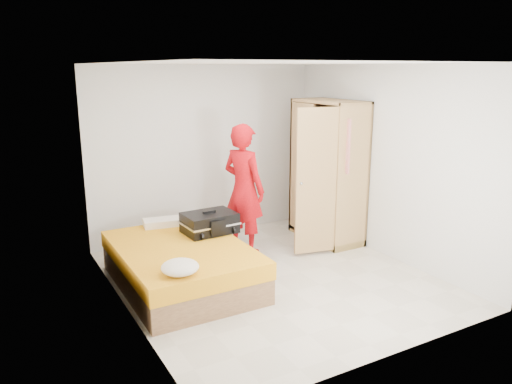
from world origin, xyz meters
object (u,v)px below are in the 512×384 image
person (244,189)px  suitcase (210,223)px  round_cushion (180,267)px  wardrobe (327,175)px  bed (182,265)px

person → suitcase: size_ratio=2.68×
suitcase → round_cushion: 1.35m
suitcase → round_cushion: suitcase is taller
suitcase → wardrobe: bearing=3.3°
bed → person: size_ratio=1.11×
wardrobe → person: bearing=174.0°
suitcase → bed: bearing=-152.8°
wardrobe → person: wardrobe is taller
person → suitcase: bearing=94.6°
wardrobe → suitcase: (-2.00, -0.21, -0.37)m
person → bed: bearing=95.8°
round_cushion → bed: bearing=68.5°
suitcase → round_cushion: bearing=-129.7°
person → round_cushion: person is taller
round_cushion → suitcase: bearing=52.8°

